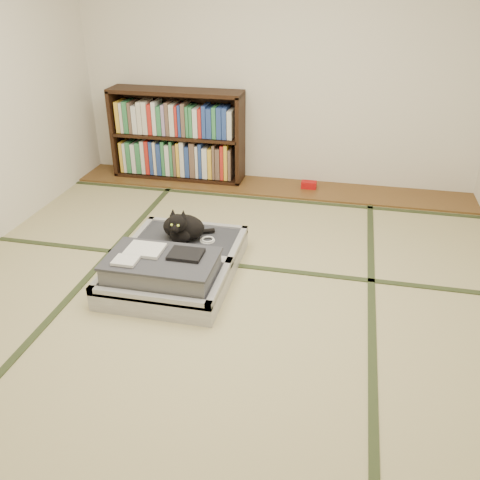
# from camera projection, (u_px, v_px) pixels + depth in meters

# --- Properties ---
(floor) EXTENTS (4.50, 4.50, 0.00)m
(floor) POSITION_uv_depth(u_px,v_px,m) (222.00, 295.00, 3.47)
(floor) COLOR tan
(floor) RESTS_ON ground
(wood_strip) EXTENTS (4.00, 0.50, 0.02)m
(wood_strip) POSITION_uv_depth(u_px,v_px,m) (270.00, 187.00, 5.19)
(wood_strip) COLOR brown
(wood_strip) RESTS_ON ground
(red_item) EXTENTS (0.15, 0.09, 0.07)m
(red_item) POSITION_uv_depth(u_px,v_px,m) (309.00, 185.00, 5.12)
(red_item) COLOR #A90D0E
(red_item) RESTS_ON wood_strip
(room_shell) EXTENTS (4.50, 4.50, 4.50)m
(room_shell) POSITION_uv_depth(u_px,v_px,m) (217.00, 73.00, 2.79)
(room_shell) COLOR white
(room_shell) RESTS_ON ground
(tatami_borders) EXTENTS (4.00, 4.50, 0.01)m
(tatami_borders) POSITION_uv_depth(u_px,v_px,m) (238.00, 259.00, 3.89)
(tatami_borders) COLOR #2D381E
(tatami_borders) RESTS_ON ground
(bookcase) EXTENTS (1.37, 0.31, 0.92)m
(bookcase) POSITION_uv_depth(u_px,v_px,m) (178.00, 137.00, 5.24)
(bookcase) COLOR black
(bookcase) RESTS_ON wood_strip
(suitcase) EXTENTS (0.83, 1.10, 0.32)m
(suitcase) POSITION_uv_depth(u_px,v_px,m) (174.00, 265.00, 3.60)
(suitcase) COLOR #B9B9BE
(suitcase) RESTS_ON floor
(cat) EXTENTS (0.37, 0.37, 0.30)m
(cat) POSITION_uv_depth(u_px,v_px,m) (183.00, 228.00, 3.78)
(cat) COLOR black
(cat) RESTS_ON suitcase
(cable_coil) EXTENTS (0.11, 0.11, 0.03)m
(cable_coil) POSITION_uv_depth(u_px,v_px,m) (208.00, 240.00, 3.82)
(cable_coil) COLOR white
(cable_coil) RESTS_ON suitcase
(hanger) EXTENTS (0.44, 0.27, 0.01)m
(hanger) POSITION_uv_depth(u_px,v_px,m) (152.00, 244.00, 4.10)
(hanger) COLOR black
(hanger) RESTS_ON floor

